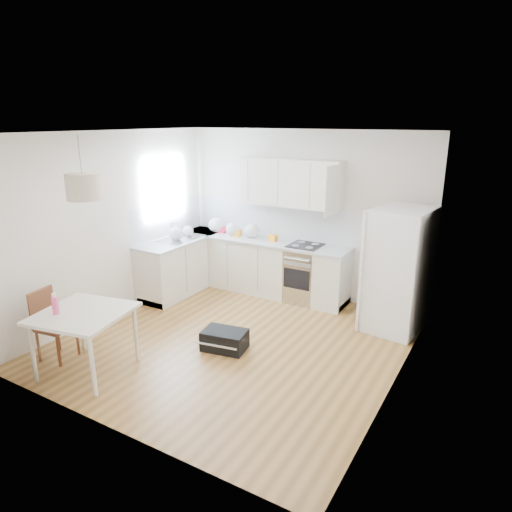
{
  "coord_description": "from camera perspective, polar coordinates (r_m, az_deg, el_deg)",
  "views": [
    {
      "loc": [
        3.03,
        -4.61,
        2.86
      ],
      "look_at": [
        0.11,
        0.4,
        1.1
      ],
      "focal_mm": 32.0,
      "sensor_mm": 36.0,
      "label": 1
    }
  ],
  "objects": [
    {
      "name": "floor",
      "position": [
        6.21,
        -2.78,
        -10.56
      ],
      "size": [
        4.2,
        4.2,
        0.0
      ],
      "primitive_type": "plane",
      "color": "brown",
      "rests_on": "ground"
    },
    {
      "name": "ceiling",
      "position": [
        5.52,
        -3.19,
        15.19
      ],
      "size": [
        4.2,
        4.2,
        0.0
      ],
      "primitive_type": "plane",
      "rotation": [
        3.14,
        0.0,
        0.0
      ],
      "color": "white",
      "rests_on": "wall_back"
    },
    {
      "name": "wall_back",
      "position": [
        7.51,
        5.85,
        5.19
      ],
      "size": [
        4.2,
        0.0,
        4.2
      ],
      "primitive_type": "plane",
      "rotation": [
        1.57,
        0.0,
        0.0
      ],
      "color": "silver",
      "rests_on": "floor"
    },
    {
      "name": "wall_left",
      "position": [
        7.06,
        -17.42,
        3.74
      ],
      "size": [
        0.0,
        4.2,
        4.2
      ],
      "primitive_type": "plane",
      "rotation": [
        1.57,
        0.0,
        1.57
      ],
      "color": "silver",
      "rests_on": "floor"
    },
    {
      "name": "wall_right",
      "position": [
        4.94,
        17.91,
        -1.78
      ],
      "size": [
        0.0,
        4.2,
        4.2
      ],
      "primitive_type": "plane",
      "rotation": [
        1.57,
        0.0,
        -1.57
      ],
      "color": "silver",
      "rests_on": "floor"
    },
    {
      "name": "window_glassblock",
      "position": [
        7.78,
        -11.38,
        8.34
      ],
      "size": [
        0.02,
        1.0,
        1.0
      ],
      "primitive_type": "cube",
      "color": "#BFE0F9",
      "rests_on": "wall_left"
    },
    {
      "name": "cabinets_back",
      "position": [
        7.75,
        0.69,
        -1.32
      ],
      "size": [
        3.0,
        0.6,
        0.88
      ],
      "primitive_type": "cube",
      "color": "white",
      "rests_on": "floor"
    },
    {
      "name": "cabinets_left",
      "position": [
        7.93,
        -9.04,
        -1.11
      ],
      "size": [
        0.6,
        1.8,
        0.88
      ],
      "primitive_type": "cube",
      "color": "white",
      "rests_on": "floor"
    },
    {
      "name": "counter_back",
      "position": [
        7.62,
        0.7,
        1.96
      ],
      "size": [
        3.02,
        0.64,
        0.04
      ],
      "primitive_type": "cube",
      "color": "#AFB1B4",
      "rests_on": "cabinets_back"
    },
    {
      "name": "counter_left",
      "position": [
        7.8,
        -9.19,
        2.1
      ],
      "size": [
        0.64,
        1.82,
        0.04
      ],
      "primitive_type": "cube",
      "color": "#AFB1B4",
      "rests_on": "cabinets_left"
    },
    {
      "name": "backsplash_back",
      "position": [
        7.8,
        1.78,
        4.65
      ],
      "size": [
        3.0,
        0.01,
        0.58
      ],
      "primitive_type": "cube",
      "color": "white",
      "rests_on": "wall_back"
    },
    {
      "name": "backsplash_left",
      "position": [
        7.92,
        -10.95,
        4.54
      ],
      "size": [
        0.01,
        1.8,
        0.58
      ],
      "primitive_type": "cube",
      "color": "white",
      "rests_on": "wall_left"
    },
    {
      "name": "upper_cabinets",
      "position": [
        7.35,
        4.37,
        9.11
      ],
      "size": [
        1.7,
        0.32,
        0.75
      ],
      "primitive_type": "cube",
      "color": "white",
      "rests_on": "wall_back"
    },
    {
      "name": "range_oven",
      "position": [
        7.41,
        6.08,
        -2.29
      ],
      "size": [
        0.5,
        0.61,
        0.88
      ],
      "primitive_type": null,
      "color": "#B6B8BB",
      "rests_on": "floor"
    },
    {
      "name": "sink",
      "position": [
        7.76,
        -9.43,
        2.13
      ],
      "size": [
        0.5,
        0.8,
        0.16
      ],
      "primitive_type": null,
      "color": "#B6B8BB",
      "rests_on": "counter_left"
    },
    {
      "name": "refrigerator",
      "position": [
        6.55,
        17.48,
        -1.7
      ],
      "size": [
        0.93,
        0.95,
        1.72
      ],
      "primitive_type": null,
      "rotation": [
        0.0,
        0.0,
        -0.12
      ],
      "color": "white",
      "rests_on": "floor"
    },
    {
      "name": "dining_table",
      "position": [
        5.6,
        -20.74,
        -7.32
      ],
      "size": [
        1.11,
        1.11,
        0.75
      ],
      "rotation": [
        0.0,
        0.0,
        0.19
      ],
      "color": "beige",
      "rests_on": "floor"
    },
    {
      "name": "dining_chair",
      "position": [
        6.12,
        -23.74,
        -7.94
      ],
      "size": [
        0.42,
        0.42,
        0.88
      ],
      "primitive_type": null,
      "rotation": [
        0.0,
        0.0,
        0.15
      ],
      "color": "#4F2B17",
      "rests_on": "floor"
    },
    {
      "name": "drink_bottle",
      "position": [
        5.58,
        -23.83,
        -5.48
      ],
      "size": [
        0.08,
        0.08,
        0.25
      ],
      "primitive_type": "cylinder",
      "rotation": [
        0.0,
        0.0,
        -0.21
      ],
      "color": "#EB417B",
      "rests_on": "dining_table"
    },
    {
      "name": "gym_bag",
      "position": [
        5.97,
        -3.94,
        -10.42
      ],
      "size": [
        0.61,
        0.45,
        0.25
      ],
      "primitive_type": "cube",
      "rotation": [
        0.0,
        0.0,
        0.17
      ],
      "color": "black",
      "rests_on": "floor"
    },
    {
      "name": "pendant_lamp",
      "position": [
        5.07,
        -20.79,
        8.09
      ],
      "size": [
        0.45,
        0.45,
        0.27
      ],
      "primitive_type": "cylinder",
      "rotation": [
        0.0,
        0.0,
        0.36
      ],
      "color": "#BDAB92",
      "rests_on": "ceiling"
    },
    {
      "name": "grocery_bag_a",
      "position": [
        8.1,
        -5.02,
        3.87
      ],
      "size": [
        0.28,
        0.24,
        0.25
      ],
      "primitive_type": "ellipsoid",
      "color": "white",
      "rests_on": "counter_back"
    },
    {
      "name": "grocery_bag_b",
      "position": [
        7.84,
        -2.94,
        3.38
      ],
      "size": [
        0.25,
        0.21,
        0.23
      ],
      "primitive_type": "ellipsoid",
      "color": "white",
      "rests_on": "counter_back"
    },
    {
      "name": "grocery_bag_c",
      "position": [
        7.7,
        -0.5,
        3.2
      ],
      "size": [
        0.27,
        0.23,
        0.24
      ],
      "primitive_type": "ellipsoid",
      "color": "white",
      "rests_on": "counter_back"
    },
    {
      "name": "grocery_bag_d",
      "position": [
        7.92,
        -8.49,
        3.15
      ],
      "size": [
        0.19,
        0.16,
        0.17
      ],
      "primitive_type": "ellipsoid",
      "color": "white",
      "rests_on": "counter_back"
    },
    {
      "name": "grocery_bag_e",
      "position": [
        7.65,
        -9.94,
        2.78
      ],
      "size": [
        0.25,
        0.21,
        0.22
      ],
      "primitive_type": "ellipsoid",
      "color": "white",
      "rests_on": "counter_left"
    },
    {
      "name": "snack_orange",
      "position": [
        7.51,
        2.12,
        2.27
      ],
      "size": [
        0.15,
        0.1,
        0.1
      ],
      "primitive_type": "cube",
      "rotation": [
        0.0,
        0.0,
        -0.09
      ],
      "color": "orange",
      "rests_on": "counter_back"
    },
    {
      "name": "snack_yellow",
      "position": [
        7.8,
        -2.47,
        2.89
      ],
      "size": [
        0.17,
        0.11,
        0.11
      ],
      "primitive_type": "cube",
      "rotation": [
        0.0,
        0.0,
        0.07
      ],
      "color": "orange",
      "rests_on": "counter_back"
    },
    {
      "name": "snack_red",
      "position": [
        8.08,
        -4.38,
        3.34
      ],
      "size": [
        0.17,
        0.11,
        0.11
      ],
      "primitive_type": "cube",
      "rotation": [
        0.0,
        0.0,
        0.05
      ],
      "color": "red",
      "rests_on": "counter_back"
    }
  ]
}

